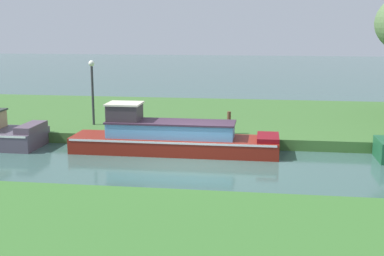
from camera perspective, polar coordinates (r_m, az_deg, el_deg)
The scene contains 5 objects.
ground_plane at distance 16.75m, azimuth -0.05°, elevation -3.84°, with size 120.00×120.00×0.00m, color #375852.
riverbank_far at distance 23.49m, azimuth 2.38°, elevation 1.10°, with size 72.00×10.00×0.40m, color #3A652D.
maroon_barge at distance 17.91m, azimuth -2.35°, elevation -1.09°, with size 7.26×1.60×1.74m.
lamp_post at distance 21.06m, azimuth -11.09°, elevation 4.86°, with size 0.24×0.24×2.63m.
mooring_post_near at distance 19.15m, azimuth 4.15°, elevation 0.60°, with size 0.14×0.14×0.84m, color #533523.
Camera 1 is at (2.29, -15.99, 4.42)m, focal length 47.67 mm.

